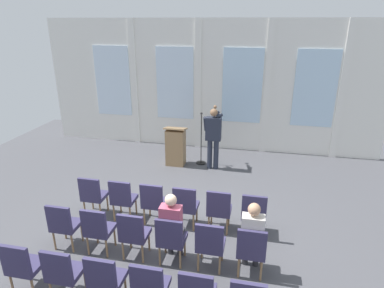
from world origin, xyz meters
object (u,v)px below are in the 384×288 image
(chair_r0_c2, at_px, (153,201))
(chair_r0_c3, at_px, (186,204))
(chair_r2_c1, at_px, (63,271))
(chair_r1_c2, at_px, (133,232))
(lectern, at_px, (176,146))
(audience_r1_c5, at_px, (252,235))
(mic_stand, at_px, (201,153))
(audience_r1_c3, at_px, (172,225))
(chair_r0_c5, at_px, (254,212))
(chair_r1_c5, at_px, (251,248))
(chair_r1_c1, at_px, (98,228))
(chair_r2_c2, at_px, (105,278))
(speaker, at_px, (213,134))
(chair_r0_c4, at_px, (219,208))
(chair_r1_c4, at_px, (210,243))
(chair_r0_c1, at_px, (123,197))
(chair_r1_c0, at_px, (64,223))
(chair_r2_c3, at_px, (150,285))
(chair_r1_c3, at_px, (171,237))
(chair_r2_c0, at_px, (22,264))

(chair_r0_c2, xyz_separation_m, chair_r0_c3, (0.67, 0.00, 0.00))
(chair_r2_c1, bearing_deg, chair_r1_c2, 58.53)
(lectern, height_order, audience_r1_c5, audience_r1_c5)
(mic_stand, distance_m, chair_r2_c1, 5.50)
(chair_r0_c2, distance_m, audience_r1_c3, 1.23)
(chair_r0_c5, relative_size, chair_r1_c5, 1.00)
(chair_r1_c1, bearing_deg, chair_r2_c2, -58.53)
(mic_stand, xyz_separation_m, lectern, (-0.71, -0.21, 0.22))
(audience_r1_c5, bearing_deg, lectern, 120.13)
(audience_r1_c3, distance_m, audience_r1_c5, 1.34)
(speaker, height_order, chair_r0_c4, speaker)
(chair_r0_c2, xyz_separation_m, chair_r2_c2, (0.00, -2.19, 0.00))
(speaker, xyz_separation_m, chair_r0_c3, (-0.10, -2.96, -0.48))
(chair_r1_c4, bearing_deg, chair_r2_c2, -140.76)
(chair_r0_c1, distance_m, chair_r1_c0, 1.28)
(chair_r1_c4, distance_m, chair_r2_c2, 1.73)
(speaker, xyz_separation_m, chair_r1_c1, (-1.44, -4.05, -0.48))
(chair_r1_c0, relative_size, audience_r1_c5, 0.71)
(chair_r1_c2, bearing_deg, chair_r2_c3, -58.53)
(chair_r1_c3, relative_size, chair_r2_c3, 1.00)
(lectern, height_order, chair_r1_c2, lectern)
(chair_r0_c2, bearing_deg, chair_r0_c3, 0.00)
(chair_r1_c2, distance_m, audience_r1_c5, 2.02)
(chair_r1_c1, distance_m, chair_r1_c3, 1.34)
(chair_r0_c5, distance_m, audience_r1_c5, 1.03)
(chair_r1_c3, distance_m, audience_r1_c3, 0.22)
(chair_r1_c2, distance_m, chair_r1_c3, 0.67)
(lectern, bearing_deg, chair_r0_c3, -71.73)
(mic_stand, bearing_deg, chair_r1_c3, -86.24)
(audience_r1_c3, distance_m, chair_r2_c3, 1.19)
(chair_r1_c4, xyz_separation_m, audience_r1_c5, (0.67, 0.08, 0.20))
(speaker, xyz_separation_m, chair_r0_c1, (-1.44, -2.96, -0.48))
(lectern, relative_size, chair_r1_c1, 1.23)
(chair_r0_c4, xyz_separation_m, chair_r1_c0, (-2.68, -1.09, 0.00))
(chair_r1_c5, bearing_deg, chair_r2_c0, -161.91)
(chair_r1_c0, bearing_deg, chair_r1_c4, 0.00)
(chair_r0_c5, distance_m, chair_r1_c3, 1.73)
(chair_r2_c0, distance_m, chair_r2_c3, 2.01)
(chair_r1_c1, height_order, chair_r1_c2, same)
(chair_r2_c1, distance_m, chair_r2_c3, 1.34)
(chair_r0_c1, height_order, chair_r2_c3, same)
(lectern, distance_m, chair_r1_c3, 4.21)
(chair_r0_c1, height_order, chair_r1_c5, same)
(chair_r1_c4, bearing_deg, chair_r2_c1, -151.43)
(audience_r1_c3, distance_m, chair_r1_c4, 0.70)
(chair_r1_c5, bearing_deg, chair_r0_c1, 157.78)
(chair_r0_c5, relative_size, chair_r2_c0, 1.00)
(speaker, height_order, chair_r2_c0, speaker)
(speaker, bearing_deg, lectern, 177.63)
(chair_r1_c0, distance_m, chair_r2_c1, 1.28)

